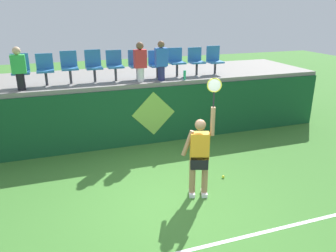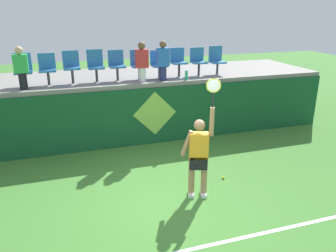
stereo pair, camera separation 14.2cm
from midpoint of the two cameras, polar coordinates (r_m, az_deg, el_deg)
name	(u,v)px [view 2 (the right image)]	position (r m, az deg, el deg)	size (l,w,h in m)	color
ground_plane	(170,202)	(6.98, 1.02, -12.92)	(40.00, 40.00, 0.00)	#3D752D
court_back_wall	(135,117)	(9.47, -5.28, 1.52)	(12.31, 0.20, 1.65)	#144C28
spectator_platform	(124,77)	(10.58, -7.15, 8.34)	(12.31, 2.92, 0.12)	gray
court_baseline_stripe	(198,248)	(5.90, 5.81, -19.99)	(11.08, 0.08, 0.01)	white
tennis_player	(199,154)	(6.80, 5.87, -4.80)	(0.73, 0.37, 2.51)	white
tennis_ball	(223,177)	(7.95, 9.93, -8.61)	(0.07, 0.07, 0.07)	#D1E533
water_bottle	(186,75)	(9.74, 3.58, 8.64)	(0.08, 0.08, 0.27)	#26B272
stadium_chair_0	(23,69)	(9.67, -23.10, 9.01)	(0.44, 0.42, 0.85)	#38383D
stadium_chair_1	(47,67)	(9.63, -19.50, 9.41)	(0.44, 0.42, 0.82)	#38383D
stadium_chair_2	(71,65)	(9.63, -15.74, 9.97)	(0.44, 0.42, 0.87)	#38383D
stadium_chair_3	(96,64)	(9.68, -11.84, 10.29)	(0.44, 0.42, 0.88)	#38383D
stadium_chair_4	(117,64)	(9.75, -8.35, 10.50)	(0.44, 0.42, 0.84)	#38383D
stadium_chair_5	(139,63)	(9.88, -4.64, 10.66)	(0.44, 0.42, 0.82)	#38383D
stadium_chair_6	(159,63)	(10.04, -1.22, 10.73)	(0.44, 0.42, 0.79)	#38383D
stadium_chair_7	(178,60)	(10.22, 2.17, 11.14)	(0.44, 0.42, 0.84)	#38383D
stadium_chair_8	(198,60)	(10.46, 5.56, 11.18)	(0.44, 0.42, 0.82)	#38383D
stadium_chair_9	(217,59)	(10.73, 8.68, 11.25)	(0.44, 0.42, 0.85)	#38383D
spectator_0	(163,60)	(9.59, -0.44, 11.19)	(0.34, 0.20, 1.11)	navy
spectator_1	(21,67)	(9.22, -23.37, 9.19)	(0.34, 0.20, 1.08)	black
spectator_2	(142,61)	(9.45, -4.04, 11.00)	(0.34, 0.21, 1.09)	white
wall_signage_mount	(155,143)	(9.79, -1.75, -2.92)	(1.27, 0.01, 1.54)	#144C28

